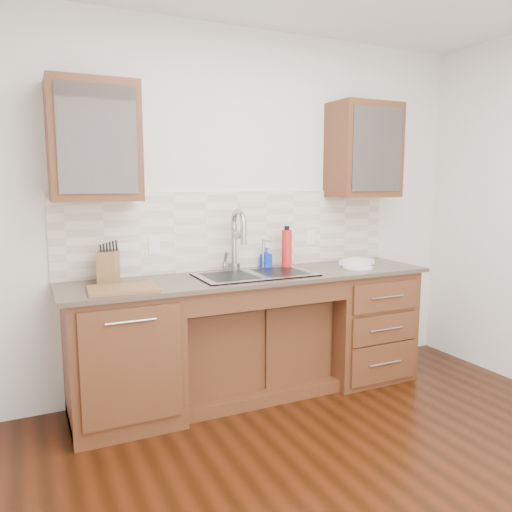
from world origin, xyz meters
name	(u,v)px	position (x,y,z in m)	size (l,w,h in m)	color
wall_back	(234,211)	(0.00, 1.80, 1.35)	(4.00, 0.10, 2.70)	silver
base_cabinet_left	(123,356)	(-0.95, 1.44, 0.44)	(0.70, 0.62, 0.88)	#593014
base_cabinet_center	(249,345)	(0.00, 1.53, 0.35)	(1.20, 0.44, 0.70)	#593014
base_cabinet_right	(359,322)	(0.95, 1.44, 0.44)	(0.70, 0.62, 0.88)	#593014
countertop	(255,277)	(0.00, 1.43, 0.90)	(2.70, 0.65, 0.03)	#84705B
backsplash	(237,230)	(0.00, 1.74, 1.21)	(2.70, 0.02, 0.59)	beige
sink	(255,287)	(0.00, 1.41, 0.83)	(0.84, 0.46, 0.19)	#9E9EA5
faucet	(234,244)	(-0.07, 1.64, 1.11)	(0.04, 0.04, 0.40)	#999993
filter_tap	(263,253)	(0.18, 1.65, 1.03)	(0.02, 0.02, 0.24)	#999993
upper_cabinet_left	(94,141)	(-1.05, 1.58, 1.83)	(0.55, 0.34, 0.75)	#593014
upper_cabinet_right	(364,151)	(1.05, 1.58, 1.83)	(0.55, 0.34, 0.75)	#593014
outlet_left	(154,246)	(-0.65, 1.73, 1.12)	(0.08, 0.01, 0.12)	white
outlet_right	(310,238)	(0.65, 1.73, 1.12)	(0.08, 0.01, 0.12)	white
soap_bottle	(266,258)	(0.22, 1.67, 0.99)	(0.07, 0.07, 0.16)	#0F35CD
water_bottle	(287,249)	(0.35, 1.59, 1.06)	(0.08, 0.08, 0.30)	red
plate	(358,267)	(0.85, 1.34, 0.92)	(0.23, 0.23, 0.01)	white
dish_towel	(357,262)	(0.88, 1.40, 0.94)	(0.24, 0.18, 0.04)	#F1EFCA
knife_block	(108,267)	(-1.00, 1.57, 1.02)	(0.12, 0.19, 0.21)	brown
cutting_board	(123,289)	(-0.95, 1.30, 0.92)	(0.42, 0.29, 0.02)	#976B47
cup_left_a	(76,149)	(-1.16, 1.58, 1.78)	(0.13, 0.13, 0.10)	white
cup_left_b	(101,151)	(-1.01, 1.58, 1.77)	(0.09, 0.09, 0.09)	white
cup_right_a	(352,156)	(0.94, 1.58, 1.78)	(0.13, 0.13, 0.10)	white
cup_right_b	(377,158)	(1.19, 1.58, 1.77)	(0.09, 0.09, 0.09)	silver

